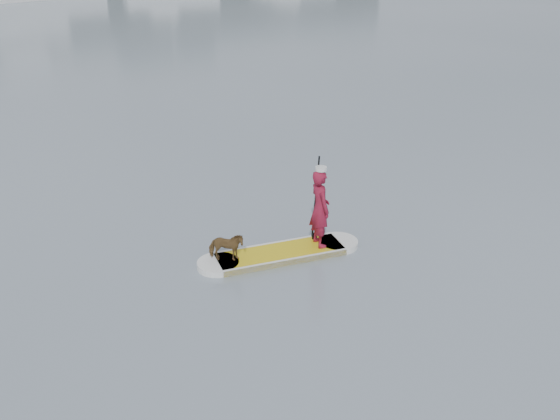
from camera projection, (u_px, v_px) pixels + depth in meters
ground at (340, 180)px, 15.80m from camera, size 140.00×140.00×0.00m
paddleboard at (280, 254)px, 12.18m from camera, size 3.24×1.35×0.12m
paddler at (320, 208)px, 12.08m from camera, size 0.49×0.64×1.57m
white_cap at (321, 169)px, 11.73m from camera, size 0.22×0.22×0.07m
dog at (226, 247)px, 11.70m from camera, size 0.73×0.64×0.57m
paddle at (315, 209)px, 12.32m from camera, size 0.10×0.30×2.00m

